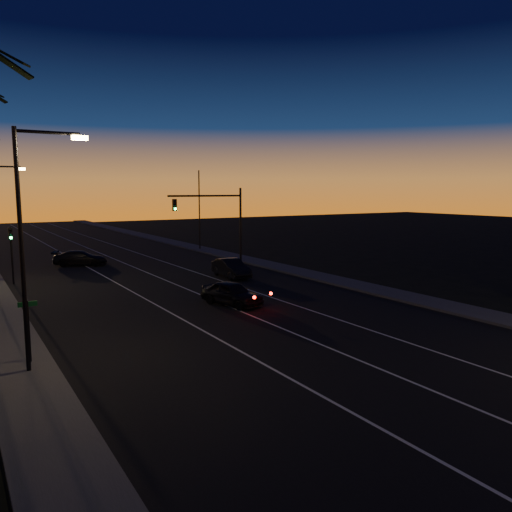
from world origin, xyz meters
TOP-DOWN VIEW (x-y plane):
  - road at (0.00, 30.00)m, footprint 20.00×170.00m
  - sidewalk_left at (-11.20, 30.00)m, footprint 2.40×170.00m
  - sidewalk_right at (11.20, 30.00)m, footprint 2.40×170.00m
  - lane_stripe_left at (-3.00, 30.00)m, footprint 0.12×160.00m
  - lane_stripe_mid at (0.50, 30.00)m, footprint 0.12×160.00m
  - lane_stripe_right at (4.00, 30.00)m, footprint 0.12×160.00m
  - streetlight_left_near at (-10.70, 20.00)m, footprint 2.55×0.26m
  - street_sign at (-10.80, 21.00)m, footprint 0.70×0.06m
  - signal_mast at (7.14, 39.99)m, footprint 7.10×0.41m
  - signal_post at (-9.50, 39.98)m, footprint 0.28×0.37m
  - far_pole_right at (11.00, 52.00)m, footprint 0.14×0.14m
  - lead_car at (0.85, 25.95)m, footprint 2.84×4.87m
  - right_car at (5.41, 34.37)m, footprint 1.73×4.43m
  - cross_car at (-3.29, 46.86)m, footprint 5.06×3.69m

SIDE VIEW (x-z plane):
  - road at x=0.00m, z-range 0.00..0.01m
  - lane_stripe_left at x=-3.00m, z-range 0.01..0.02m
  - lane_stripe_mid at x=0.50m, z-range 0.01..0.02m
  - lane_stripe_right at x=4.00m, z-range 0.01..0.02m
  - sidewalk_left at x=-11.20m, z-range 0.00..0.16m
  - sidewalk_right at x=11.20m, z-range 0.00..0.16m
  - cross_car at x=-3.29m, z-range 0.01..1.37m
  - lead_car at x=0.85m, z-range 0.01..1.42m
  - right_car at x=5.41m, z-range 0.01..1.45m
  - street_sign at x=-10.80m, z-range 0.36..2.96m
  - signal_post at x=-9.50m, z-range 0.79..4.99m
  - far_pole_right at x=11.00m, z-range 0.00..9.00m
  - signal_mast at x=7.14m, z-range 1.28..8.28m
  - streetlight_left_near at x=-10.70m, z-range 0.82..9.82m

